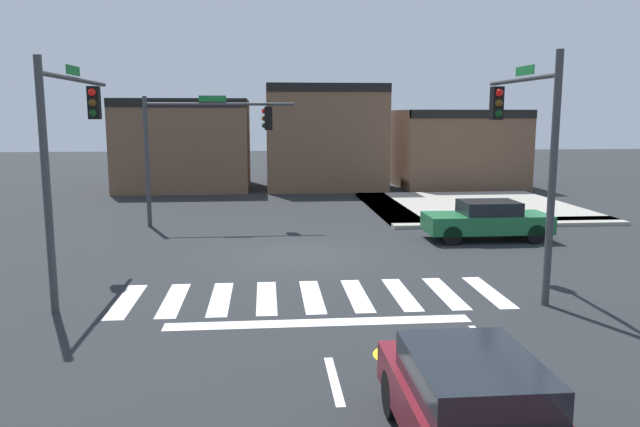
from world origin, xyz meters
TOP-DOWN VIEW (x-y plane):
  - ground_plane at (0.00, 0.00)m, footprint 120.00×120.00m
  - crosswalk_near at (-0.00, -4.50)m, footprint 9.71×2.89m
  - bike_detector_marking at (1.43, -8.49)m, footprint 1.13×1.13m
  - curb_corner_northeast at (8.49, 9.42)m, footprint 10.00×10.60m
  - storefront_row at (2.04, 19.19)m, footprint 24.95×7.00m
  - traffic_signal_southeast at (5.59, -4.11)m, footprint 0.32×4.29m
  - traffic_signal_southwest at (-6.09, -3.22)m, footprint 0.32×5.69m
  - traffic_signal_northwest at (-3.62, 6.01)m, footprint 6.09×0.32m
  - car_maroon at (1.54, -12.27)m, footprint 1.81×4.36m
  - car_green at (6.95, 2.06)m, footprint 4.51×1.81m

SIDE VIEW (x-z plane):
  - ground_plane at x=0.00m, z-range 0.00..0.00m
  - bike_detector_marking at x=1.43m, z-range 0.00..0.01m
  - crosswalk_near at x=0.00m, z-range 0.00..0.01m
  - curb_corner_northeast at x=8.49m, z-range 0.00..0.15m
  - car_green at x=6.95m, z-range 0.02..1.46m
  - car_maroon at x=1.54m, z-range 0.03..1.47m
  - storefront_row at x=2.04m, z-range -0.38..5.99m
  - traffic_signal_northwest at x=-3.62m, z-range 1.13..6.46m
  - traffic_signal_southeast at x=5.59m, z-range 1.05..7.08m
  - traffic_signal_southwest at x=-6.09m, z-range 1.18..7.04m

